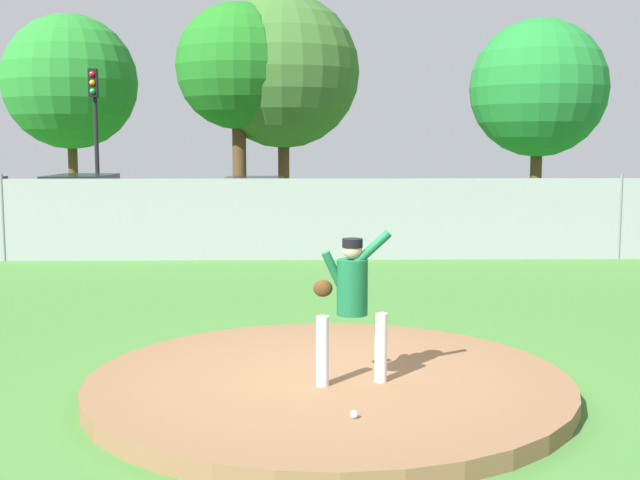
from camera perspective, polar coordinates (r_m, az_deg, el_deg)
The scene contains 15 objects.
ground_plane at distance 14.80m, azimuth -0.16°, elevation -3.61°, with size 80.00×80.00×0.00m, color #427A33.
asphalt_strip at distance 23.21m, azimuth -0.58°, elevation 0.20°, with size 44.00×7.00×0.01m, color #2B2B2D.
pitchers_mound at distance 8.94m, azimuth 0.61°, elevation -10.00°, with size 5.18×5.18×0.18m, color brown.
pitcher_youth at distance 8.43m, azimuth 2.18°, elevation -3.86°, with size 0.81×0.32×1.60m.
baseball at distance 7.62m, azimuth 2.38°, elevation -12.01°, with size 0.07×0.07×0.07m, color white.
chainlink_fence at distance 18.64m, azimuth -0.41°, elevation 1.44°, with size 35.18×0.07×1.96m.
parked_car_charcoal at distance 23.42m, azimuth -4.59°, elevation 2.20°, with size 1.91×4.20×1.68m.
parked_car_white at distance 24.15m, azimuth -16.22°, elevation 2.19°, with size 1.85×4.64×1.76m.
parked_car_silver at distance 22.86m, azimuth 4.54°, elevation 2.06°, with size 2.06×4.52×1.63m.
traffic_cone_orange at distance 21.13m, azimuth -11.09°, elevation 0.12°, with size 0.40×0.40×0.55m.
traffic_light_near at distance 27.93m, azimuth -15.37°, elevation 8.11°, with size 0.28×0.46×5.03m.
tree_leaning_west at distance 34.49m, azimuth -16.98°, elevation 10.45°, with size 5.30×5.30×7.69m.
tree_bushy_near at distance 30.46m, azimuth -5.70°, elevation 11.87°, with size 4.56×4.56×7.69m.
tree_broad_left at distance 31.18m, azimuth -2.57°, elevation 11.61°, with size 5.69×5.69×8.14m.
tree_slender_far at distance 32.92m, azimuth 14.95°, elevation 10.14°, with size 5.24×5.24×7.35m.
Camera 1 is at (-0.29, -8.55, 2.68)m, focal length 46.03 mm.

